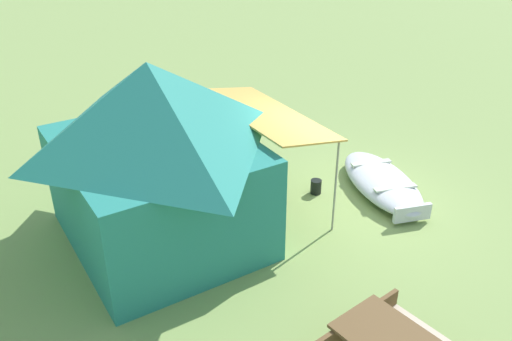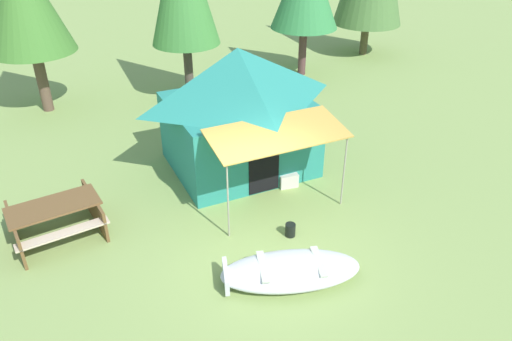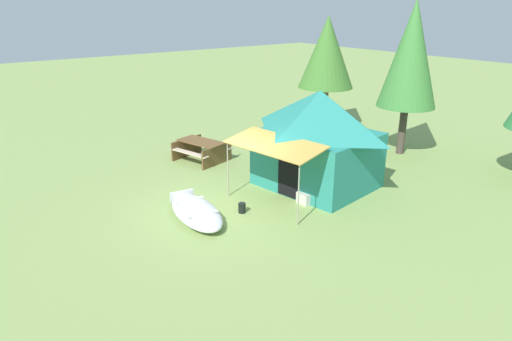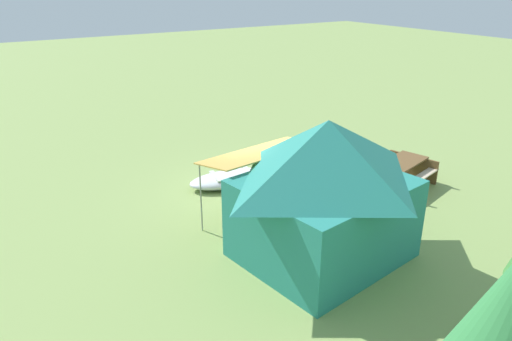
{
  "view_description": "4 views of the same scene",
  "coord_description": "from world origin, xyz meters",
  "views": [
    {
      "loc": [
        -7.23,
        5.06,
        5.42
      ],
      "look_at": [
        0.15,
        1.74,
        1.05
      ],
      "focal_mm": 37.92,
      "sensor_mm": 36.0,
      "label": 1
    },
    {
      "loc": [
        -2.49,
        -7.28,
        6.35
      ],
      "look_at": [
        0.17,
        1.23,
        1.1
      ],
      "focal_mm": 34.51,
      "sensor_mm": 36.0,
      "label": 2
    },
    {
      "loc": [
        10.03,
        -6.48,
        5.61
      ],
      "look_at": [
        0.57,
        0.79,
        1.14
      ],
      "focal_mm": 31.73,
      "sensor_mm": 36.0,
      "label": 3
    },
    {
      "loc": [
        6.46,
        10.25,
        5.72
      ],
      "look_at": [
        0.4,
        0.72,
        1.09
      ],
      "focal_mm": 33.48,
      "sensor_mm": 36.0,
      "label": 4
    }
  ],
  "objects": [
    {
      "name": "picnic_table",
      "position": [
        -3.96,
        1.69,
        0.48
      ],
      "size": [
        2.11,
        1.94,
        0.76
      ],
      "color": "brown",
      "rests_on": "ground_plane"
    },
    {
      "name": "pine_tree_back_left",
      "position": [
        -4.5,
        8.68,
        3.46
      ],
      "size": [
        2.49,
        2.49,
        5.07
      ],
      "color": "brown",
      "rests_on": "ground_plane"
    },
    {
      "name": "canvas_cabin_tent",
      "position": [
        0.4,
        3.38,
        1.6
      ],
      "size": [
        3.92,
        4.63,
        3.09
      ],
      "color": "teal",
      "rests_on": "ground_plane"
    },
    {
      "name": "fuel_can",
      "position": [
        0.61,
        0.26,
        0.14
      ],
      "size": [
        0.29,
        0.29,
        0.28
      ],
      "primitive_type": "cylinder",
      "rotation": [
        0.0,
        0.0,
        2.67
      ],
      "color": "black",
      "rests_on": "ground_plane"
    },
    {
      "name": "beached_rowboat",
      "position": [
        0.14,
        -0.96,
        0.21
      ],
      "size": [
        2.74,
        1.52,
        0.4
      ],
      "color": "silver",
      "rests_on": "ground_plane"
    },
    {
      "name": "ground_plane",
      "position": [
        0.0,
        0.0,
        0.0
      ],
      "size": [
        80.0,
        80.0,
        0.0
      ],
      "primitive_type": "plane",
      "color": "#849E54"
    },
    {
      "name": "cooler_box",
      "position": [
        1.24,
        2.12,
        0.17
      ],
      "size": [
        0.45,
        0.36,
        0.34
      ],
      "primitive_type": "cube",
      "rotation": [
        0.0,
        0.0,
        0.0
      ],
      "color": "beige",
      "rests_on": "ground_plane"
    },
    {
      "name": "pine_tree_side",
      "position": [
        0.05,
        8.32,
        3.79
      ],
      "size": [
        2.17,
        2.17,
        5.75
      ],
      "color": "#473B35",
      "rests_on": "ground_plane"
    }
  ]
}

